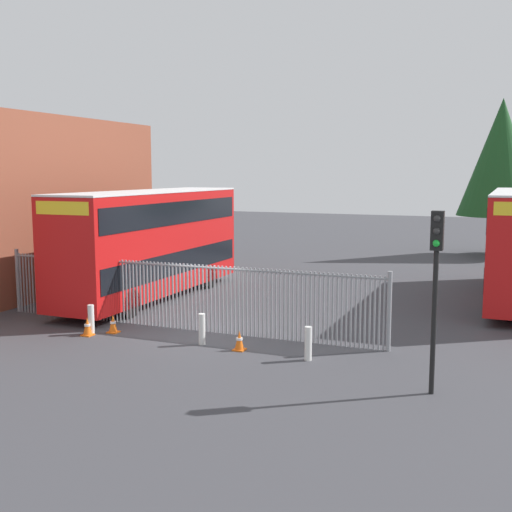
% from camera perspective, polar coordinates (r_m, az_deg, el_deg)
% --- Properties ---
extents(ground_plane, '(100.00, 100.00, 0.00)m').
position_cam_1_polar(ground_plane, '(27.96, 3.13, -3.06)').
color(ground_plane, '#3D3D42').
extents(palisade_fence, '(13.86, 0.14, 2.35)m').
position_cam_1_polar(palisade_fence, '(20.98, -6.85, -3.42)').
color(palisade_fence, gray).
rests_on(palisade_fence, ground).
extents(double_decker_bus_near_gate, '(2.54, 10.81, 4.42)m').
position_cam_1_polar(double_decker_bus_near_gate, '(26.07, -9.45, 1.46)').
color(double_decker_bus_near_gate, red).
rests_on(double_decker_bus_near_gate, ground).
extents(bollard_near_left, '(0.20, 0.20, 0.95)m').
position_cam_1_polar(bollard_near_left, '(21.01, -14.67, -5.56)').
color(bollard_near_left, silver).
rests_on(bollard_near_left, ground).
extents(bollard_center_front, '(0.20, 0.20, 0.95)m').
position_cam_1_polar(bollard_center_front, '(19.17, -4.91, -6.61)').
color(bollard_center_front, silver).
rests_on(bollard_center_front, ground).
extents(bollard_near_right, '(0.20, 0.20, 0.95)m').
position_cam_1_polar(bollard_near_right, '(17.62, 4.74, -7.88)').
color(bollard_near_right, silver).
rests_on(bollard_near_right, ground).
extents(traffic_cone_by_gate, '(0.34, 0.34, 0.59)m').
position_cam_1_polar(traffic_cone_by_gate, '(18.56, -1.51, -7.65)').
color(traffic_cone_by_gate, orange).
rests_on(traffic_cone_by_gate, ground).
extents(traffic_cone_mid_forecourt, '(0.34, 0.34, 0.59)m').
position_cam_1_polar(traffic_cone_mid_forecourt, '(21.03, -12.78, -6.01)').
color(traffic_cone_mid_forecourt, orange).
rests_on(traffic_cone_mid_forecourt, ground).
extents(traffic_cone_near_kerb, '(0.34, 0.34, 0.59)m').
position_cam_1_polar(traffic_cone_near_kerb, '(20.87, -14.99, -6.19)').
color(traffic_cone_near_kerb, orange).
rests_on(traffic_cone_near_kerb, ground).
extents(traffic_light_kerbside, '(0.28, 0.33, 4.30)m').
position_cam_1_polar(traffic_light_kerbside, '(15.01, 15.93, -1.07)').
color(traffic_light_kerbside, black).
rests_on(traffic_light_kerbside, ground).
extents(tree_tall_back, '(4.93, 4.93, 9.55)m').
position_cam_1_polar(tree_tall_back, '(41.24, 21.23, 8.29)').
color(tree_tall_back, '#4C3823').
rests_on(tree_tall_back, ground).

